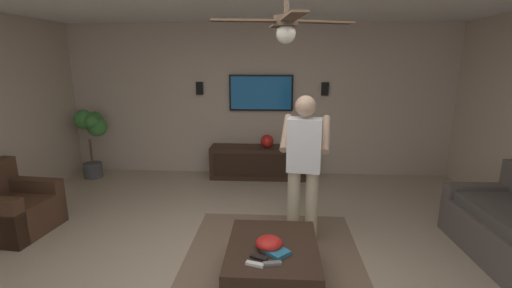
{
  "coord_description": "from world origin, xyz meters",
  "views": [
    {
      "loc": [
        -2.98,
        -0.33,
        2.0
      ],
      "look_at": [
        1.01,
        -0.08,
        1.06
      ],
      "focal_mm": 25.05,
      "sensor_mm": 36.0,
      "label": 1
    }
  ],
  "objects_px": {
    "bowl": "(269,243)",
    "wall_speaker_right": "(200,88)",
    "book": "(276,251)",
    "coffee_table": "(273,256)",
    "remote_grey": "(272,263)",
    "remote_white": "(255,264)",
    "tv": "(261,93)",
    "vase_round": "(267,141)",
    "person_standing": "(304,160)",
    "remote_black": "(259,258)",
    "wall_speaker_left": "(325,89)",
    "armchair": "(10,210)",
    "ceiling_fan": "(286,25)",
    "media_console": "(260,162)",
    "potted_plant_tall": "(92,131)"
  },
  "relations": [
    {
      "from": "bowl",
      "to": "wall_speaker_right",
      "type": "height_order",
      "value": "wall_speaker_right"
    },
    {
      "from": "book",
      "to": "wall_speaker_right",
      "type": "xyz_separation_m",
      "value": [
        3.43,
        1.36,
        1.1
      ]
    },
    {
      "from": "coffee_table",
      "to": "remote_grey",
      "type": "relative_size",
      "value": 6.67
    },
    {
      "from": "remote_grey",
      "to": "wall_speaker_right",
      "type": "relative_size",
      "value": 0.68
    },
    {
      "from": "wall_speaker_right",
      "to": "remote_white",
      "type": "bearing_deg",
      "value": -161.79
    },
    {
      "from": "wall_speaker_right",
      "to": "tv",
      "type": "bearing_deg",
      "value": -90.7
    },
    {
      "from": "remote_grey",
      "to": "vase_round",
      "type": "relative_size",
      "value": 0.68
    },
    {
      "from": "person_standing",
      "to": "wall_speaker_right",
      "type": "bearing_deg",
      "value": 42.75
    },
    {
      "from": "remote_white",
      "to": "remote_black",
      "type": "height_order",
      "value": "same"
    },
    {
      "from": "coffee_table",
      "to": "wall_speaker_left",
      "type": "bearing_deg",
      "value": -14.01
    },
    {
      "from": "armchair",
      "to": "remote_white",
      "type": "height_order",
      "value": "armchair"
    },
    {
      "from": "coffee_table",
      "to": "bowl",
      "type": "bearing_deg",
      "value": 152.82
    },
    {
      "from": "wall_speaker_right",
      "to": "ceiling_fan",
      "type": "xyz_separation_m",
      "value": [
        -3.15,
        -1.41,
        0.76
      ]
    },
    {
      "from": "armchair",
      "to": "bowl",
      "type": "bearing_deg",
      "value": -11.17
    },
    {
      "from": "coffee_table",
      "to": "remote_black",
      "type": "height_order",
      "value": "remote_black"
    },
    {
      "from": "person_standing",
      "to": "ceiling_fan",
      "type": "relative_size",
      "value": 1.36
    },
    {
      "from": "armchair",
      "to": "vase_round",
      "type": "bearing_deg",
      "value": 41.33
    },
    {
      "from": "ceiling_fan",
      "to": "remote_white",
      "type": "bearing_deg",
      "value": 155.24
    },
    {
      "from": "remote_white",
      "to": "wall_speaker_left",
      "type": "relative_size",
      "value": 0.68
    },
    {
      "from": "remote_black",
      "to": "ceiling_fan",
      "type": "bearing_deg",
      "value": 87.2
    },
    {
      "from": "armchair",
      "to": "media_console",
      "type": "distance_m",
      "value": 3.6
    },
    {
      "from": "armchair",
      "to": "wall_speaker_right",
      "type": "distance_m",
      "value": 3.27
    },
    {
      "from": "bowl",
      "to": "wall_speaker_right",
      "type": "bearing_deg",
      "value": 21.17
    },
    {
      "from": "remote_black",
      "to": "media_console",
      "type": "bearing_deg",
      "value": 116.82
    },
    {
      "from": "armchair",
      "to": "wall_speaker_right",
      "type": "height_order",
      "value": "wall_speaker_right"
    },
    {
      "from": "media_console",
      "to": "tv",
      "type": "xyz_separation_m",
      "value": [
        0.24,
        -0.0,
        1.17
      ]
    },
    {
      "from": "coffee_table",
      "to": "remote_grey",
      "type": "bearing_deg",
      "value": -179.94
    },
    {
      "from": "tv",
      "to": "remote_white",
      "type": "bearing_deg",
      "value": 1.98
    },
    {
      "from": "person_standing",
      "to": "wall_speaker_left",
      "type": "distance_m",
      "value": 2.53
    },
    {
      "from": "person_standing",
      "to": "remote_white",
      "type": "relative_size",
      "value": 10.93
    },
    {
      "from": "coffee_table",
      "to": "remote_grey",
      "type": "distance_m",
      "value": 0.33
    },
    {
      "from": "vase_round",
      "to": "tv",
      "type": "bearing_deg",
      "value": 22.95
    },
    {
      "from": "coffee_table",
      "to": "book",
      "type": "xyz_separation_m",
      "value": [
        -0.13,
        -0.03,
        0.12
      ]
    },
    {
      "from": "potted_plant_tall",
      "to": "remote_black",
      "type": "bearing_deg",
      "value": -136.15
    },
    {
      "from": "armchair",
      "to": "coffee_table",
      "type": "xyz_separation_m",
      "value": [
        -0.85,
        -3.11,
        0.02
      ]
    },
    {
      "from": "person_standing",
      "to": "wall_speaker_right",
      "type": "relative_size",
      "value": 7.45
    },
    {
      "from": "coffee_table",
      "to": "armchair",
      "type": "bearing_deg",
      "value": 74.76
    },
    {
      "from": "potted_plant_tall",
      "to": "remote_white",
      "type": "height_order",
      "value": "potted_plant_tall"
    },
    {
      "from": "media_console",
      "to": "vase_round",
      "type": "xyz_separation_m",
      "value": [
        -0.04,
        -0.12,
        0.39
      ]
    },
    {
      "from": "remote_black",
      "to": "remote_grey",
      "type": "xyz_separation_m",
      "value": [
        -0.08,
        -0.11,
        0.0
      ]
    },
    {
      "from": "person_standing",
      "to": "remote_black",
      "type": "distance_m",
      "value": 1.31
    },
    {
      "from": "remote_black",
      "to": "book",
      "type": "bearing_deg",
      "value": 60.76
    },
    {
      "from": "remote_black",
      "to": "wall_speaker_left",
      "type": "height_order",
      "value": "wall_speaker_left"
    },
    {
      "from": "vase_round",
      "to": "armchair",
      "type": "bearing_deg",
      "value": 126.06
    },
    {
      "from": "coffee_table",
      "to": "tv",
      "type": "relative_size",
      "value": 0.91
    },
    {
      "from": "tv",
      "to": "coffee_table",
      "type": "bearing_deg",
      "value": 4.58
    },
    {
      "from": "remote_grey",
      "to": "potted_plant_tall",
      "type": "bearing_deg",
      "value": -57.58
    },
    {
      "from": "tv",
      "to": "remote_grey",
      "type": "bearing_deg",
      "value": 4.19
    },
    {
      "from": "remote_white",
      "to": "book",
      "type": "distance_m",
      "value": 0.26
    },
    {
      "from": "potted_plant_tall",
      "to": "remote_grey",
      "type": "xyz_separation_m",
      "value": [
        -3.23,
        -3.14,
        -0.4
      ]
    }
  ]
}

